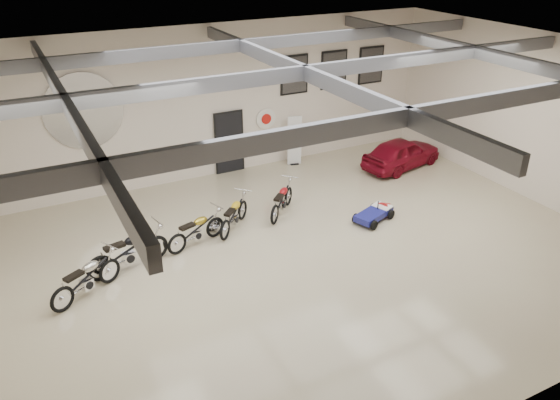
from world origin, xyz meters
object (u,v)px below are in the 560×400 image
motorcycle_yellow (234,214)px  vintage_car (402,153)px  motorcycle_black (128,251)px  motorcycle_gold (196,230)px  motorcycle_red (282,200)px  banner_stand (295,140)px  go_kart (376,210)px  motorcycle_silver (86,278)px

motorcycle_yellow → vintage_car: 7.10m
motorcycle_black → motorcycle_gold: 1.91m
motorcycle_red → motorcycle_black: bearing=146.8°
motorcycle_black → banner_stand: bearing=18.8°
banner_stand → motorcycle_gold: size_ratio=1.02×
banner_stand → motorcycle_red: (-2.16, -3.18, -0.44)m
motorcycle_black → motorcycle_yellow: (3.09, 0.71, -0.09)m
motorcycle_yellow → go_kart: 4.12m
motorcycle_silver → motorcycle_black: size_ratio=0.90×
motorcycle_gold → motorcycle_red: bearing=-7.6°
motorcycle_black → motorcycle_gold: (1.87, 0.36, -0.08)m
vintage_car → motorcycle_yellow: bearing=89.2°
motorcycle_silver → motorcycle_black: motorcycle_black is taller
motorcycle_black → motorcycle_gold: size_ratio=1.17×
motorcycle_black → go_kart: bearing=-17.2°
go_kart → motorcycle_black: bearing=154.5°
motorcycle_black → motorcycle_yellow: motorcycle_black is taller
go_kart → motorcycle_silver: bearing=159.8°
banner_stand → vintage_car: banner_stand is taller
motorcycle_gold → motorcycle_red: size_ratio=1.00×
go_kart → motorcycle_gold: bearing=148.6°
motorcycle_gold → motorcycle_red: same height
motorcycle_black → motorcycle_yellow: bearing=1.0°
motorcycle_silver → motorcycle_red: (5.80, 1.54, -0.03)m
banner_stand → motorcycle_yellow: size_ratio=1.03×
motorcycle_silver → motorcycle_black: bearing=0.6°
go_kart → vintage_car: 4.14m
motorcycle_black → motorcycle_red: (4.69, 0.89, -0.08)m
motorcycle_red → vintage_car: bearing=-31.3°
motorcycle_gold → go_kart: motorcycle_gold is taller
motorcycle_red → motorcycle_gold: bearing=146.7°
banner_stand → go_kart: 4.76m
motorcycle_black → motorcycle_yellow: size_ratio=1.19×
motorcycle_silver → vintage_car: bearing=-15.6°
motorcycle_black → vintage_car: motorcycle_black is taller
motorcycle_silver → motorcycle_gold: bearing=-10.8°
motorcycle_gold → motorcycle_yellow: (1.22, 0.35, -0.01)m
motorcycle_yellow → motorcycle_red: 1.61m
banner_stand → motorcycle_silver: (-7.96, -4.71, -0.42)m
banner_stand → motorcycle_yellow: bearing=-123.3°
vintage_car → motorcycle_black: bearing=89.7°
banner_stand → motorcycle_black: 7.97m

